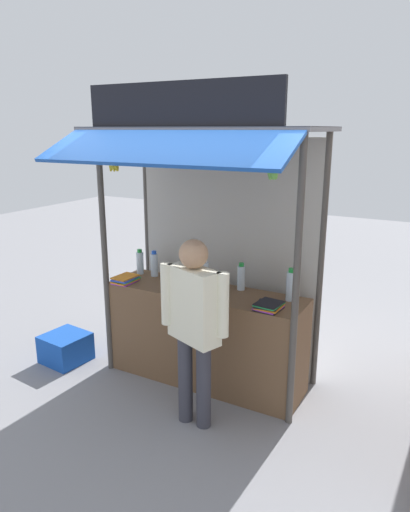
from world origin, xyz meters
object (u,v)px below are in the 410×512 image
object	(u,v)px
water_bottle_far_left	(140,262)
banana_bunch_leftmost	(273,171)
magazine_stack_mid_right	(125,279)
banana_bunch_inner_right	(114,162)
plastic_crate	(66,348)
banana_bunch_rightmost	(140,159)
water_bottle_back_right	(204,275)
water_bottle_front_left	(241,277)
water_bottle_front_right	(291,286)
magazine_stack_back_left	(269,306)
water_bottle_far_right	(154,264)
vendor_person	(194,317)

from	to	relation	value
water_bottle_far_left	banana_bunch_leftmost	xyz separation A→B (m)	(1.68, -0.53, 1.09)
magazine_stack_mid_right	banana_bunch_leftmost	size ratio (longest dim) A/B	1.06
banana_bunch_inner_right	plastic_crate	xyz separation A→B (m)	(-0.80, -0.02, -2.04)
plastic_crate	banana_bunch_rightmost	bearing A→B (deg)	0.79
water_bottle_far_left	water_bottle_back_right	bearing A→B (deg)	-5.37
water_bottle_front_left	water_bottle_front_right	bearing A→B (deg)	-5.58
magazine_stack_back_left	banana_bunch_rightmost	distance (m)	1.71
water_bottle_far_right	banana_bunch_leftmost	bearing A→B (deg)	-19.65
water_bottle_back_right	banana_bunch_leftmost	distance (m)	1.43
magazine_stack_mid_right	banana_bunch_leftmost	world-z (taller)	banana_bunch_leftmost
water_bottle_back_right	vendor_person	size ratio (longest dim) A/B	0.18
water_bottle_far_right	banana_bunch_inner_right	bearing A→B (deg)	-94.09
water_bottle_far_left	magazine_stack_back_left	size ratio (longest dim) A/B	1.05
banana_bunch_inner_right	vendor_person	distance (m)	1.60
magazine_stack_mid_right	banana_bunch_rightmost	size ratio (longest dim) A/B	1.33
water_bottle_back_right	banana_bunch_rightmost	size ratio (longest dim) A/B	1.42
banana_bunch_inner_right	magazine_stack_mid_right	bearing A→B (deg)	115.97
water_bottle_front_left	banana_bunch_inner_right	bearing A→B (deg)	-150.69
water_bottle_front_left	water_bottle_back_right	bearing A→B (deg)	-158.40
plastic_crate	magazine_stack_mid_right	bearing A→B (deg)	18.35
water_bottle_far_right	water_bottle_front_left	size ratio (longest dim) A/B	1.02
banana_bunch_rightmost	magazine_stack_mid_right	bearing A→B (deg)	151.75
water_bottle_far_right	water_bottle_back_right	xyz separation A→B (m)	(0.66, -0.09, 0.01)
water_bottle_front_left	banana_bunch_inner_right	distance (m)	1.62
banana_bunch_leftmost	magazine_stack_mid_right	bearing A→B (deg)	172.53
vendor_person	banana_bunch_leftmost	bearing A→B (deg)	50.55
water_bottle_front_right	vendor_person	xyz separation A→B (m)	(-0.54, -0.83, -0.11)
water_bottle_back_right	water_bottle_far_left	world-z (taller)	water_bottle_back_right
banana_bunch_leftmost	vendor_person	distance (m)	1.33
water_bottle_far_right	banana_bunch_leftmost	world-z (taller)	banana_bunch_leftmost
water_bottle_back_right	magazine_stack_mid_right	distance (m)	0.84
magazine_stack_back_left	banana_bunch_inner_right	xyz separation A→B (m)	(-1.46, -0.22, 1.20)
water_bottle_back_right	water_bottle_front_right	size ratio (longest dim) A/B	0.98
magazine_stack_mid_right	water_bottle_back_right	bearing A→B (deg)	16.13
magazine_stack_back_left	banana_bunch_leftmost	distance (m)	1.20
water_bottle_far_right	magazine_stack_back_left	xyz separation A→B (m)	(1.42, -0.31, -0.10)
banana_bunch_inner_right	plastic_crate	bearing A→B (deg)	-178.92
banana_bunch_inner_right	vendor_person	bearing A→B (deg)	-16.61
plastic_crate	banana_bunch_leftmost	bearing A→B (deg)	0.37
water_bottle_far_left	banana_bunch_leftmost	bearing A→B (deg)	-17.39
water_bottle_back_right	plastic_crate	distance (m)	1.83
water_bottle_front_right	magazine_stack_back_left	xyz separation A→B (m)	(-0.09, -0.31, -0.11)
water_bottle_front_left	water_bottle_far_left	world-z (taller)	water_bottle_far_left
magazine_stack_back_left	banana_bunch_rightmost	world-z (taller)	banana_bunch_rightmost
water_bottle_back_right	water_bottle_front_right	distance (m)	0.86
banana_bunch_rightmost	banana_bunch_inner_right	distance (m)	0.30
plastic_crate	magazine_stack_back_left	bearing A→B (deg)	5.93
banana_bunch_leftmost	plastic_crate	distance (m)	3.09
banana_bunch_rightmost	water_bottle_front_left	bearing A→B (deg)	38.17
vendor_person	plastic_crate	size ratio (longest dim) A/B	3.74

